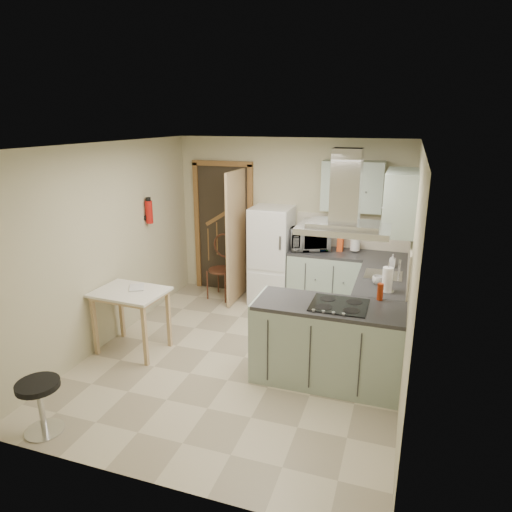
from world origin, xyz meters
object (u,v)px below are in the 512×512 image
(drop_leaf_table, at_px, (132,321))
(stool, at_px, (41,407))
(fridge, at_px, (272,256))
(extractor_hood, at_px, (344,229))
(microwave, at_px, (309,239))
(bentwood_chair, at_px, (221,270))
(peninsula, at_px, (328,343))

(drop_leaf_table, relative_size, stool, 1.63)
(fridge, relative_size, extractor_hood, 1.67)
(stool, distance_m, microwave, 4.10)
(extractor_hood, relative_size, bentwood_chair, 0.97)
(fridge, relative_size, bentwood_chair, 1.62)
(fridge, xyz_separation_m, drop_leaf_table, (-1.16, -2.06, -0.36))
(extractor_hood, xyz_separation_m, drop_leaf_table, (-2.49, -0.08, -1.33))
(fridge, bearing_deg, bentwood_chair, -172.72)
(extractor_hood, distance_m, drop_leaf_table, 2.82)
(extractor_hood, bearing_deg, drop_leaf_table, -178.23)
(peninsula, bearing_deg, drop_leaf_table, -178.16)
(fridge, distance_m, drop_leaf_table, 2.39)
(peninsula, bearing_deg, extractor_hood, 0.00)
(fridge, bearing_deg, peninsula, -58.26)
(peninsula, height_order, bentwood_chair, bentwood_chair)
(peninsula, bearing_deg, fridge, 121.74)
(fridge, height_order, bentwood_chair, fridge)
(stool, bearing_deg, bentwood_chair, 85.32)
(bentwood_chair, distance_m, microwave, 1.50)
(peninsula, relative_size, drop_leaf_table, 1.85)
(extractor_hood, bearing_deg, peninsula, 180.00)
(bentwood_chair, bearing_deg, drop_leaf_table, -91.95)
(extractor_hood, distance_m, stool, 3.28)
(drop_leaf_table, xyz_separation_m, stool, (0.07, -1.60, -0.14))
(bentwood_chair, relative_size, microwave, 1.62)
(fridge, bearing_deg, microwave, 0.75)
(peninsula, distance_m, stool, 2.86)
(peninsula, xyz_separation_m, microwave, (-0.65, 1.99, 0.61))
(drop_leaf_table, xyz_separation_m, microwave, (1.74, 2.06, 0.67))
(peninsula, xyz_separation_m, extractor_hood, (0.10, 0.00, 1.27))
(fridge, relative_size, peninsula, 0.97)
(extractor_hood, bearing_deg, bentwood_chair, 138.48)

